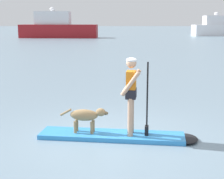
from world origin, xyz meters
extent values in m
plane|color=gray|center=(0.00, 0.00, 0.00)|extent=(400.00, 400.00, 0.00)
cube|color=#338CD8|center=(0.00, 0.00, 0.05)|extent=(3.26, 1.11, 0.10)
ellipsoid|color=black|center=(1.59, -0.20, 0.05)|extent=(0.64, 0.74, 0.10)
cylinder|color=tan|center=(0.43, 0.08, 0.52)|extent=(0.12, 0.12, 0.84)
cylinder|color=tan|center=(0.40, -0.18, 0.52)|extent=(0.12, 0.12, 0.84)
cube|color=black|center=(0.42, -0.05, 1.02)|extent=(0.26, 0.38, 0.20)
cube|color=orange|center=(0.42, -0.05, 1.22)|extent=(0.24, 0.36, 0.57)
sphere|color=tan|center=(0.42, -0.05, 1.67)|extent=(0.22, 0.22, 0.22)
ellipsoid|color=white|center=(0.42, -0.05, 1.74)|extent=(0.23, 0.23, 0.11)
cylinder|color=tan|center=(0.44, 0.14, 1.26)|extent=(0.43, 0.14, 0.54)
cylinder|color=tan|center=(0.39, -0.24, 1.26)|extent=(0.43, 0.14, 0.54)
cylinder|color=black|center=(0.77, -0.10, 0.90)|extent=(0.04, 0.04, 1.60)
cube|color=black|center=(0.77, -0.10, 0.20)|extent=(0.10, 0.19, 0.20)
ellipsoid|color=#997A51|center=(-0.61, 0.08, 0.50)|extent=(0.65, 0.30, 0.26)
ellipsoid|color=#997A51|center=(-0.24, 0.03, 0.58)|extent=(0.24, 0.19, 0.18)
ellipsoid|color=brown|center=(-0.13, 0.02, 0.56)|extent=(0.13, 0.09, 0.08)
cylinder|color=#997A51|center=(-1.03, 0.13, 0.55)|extent=(0.27, 0.08, 0.18)
cylinder|color=#997A51|center=(-0.42, 0.13, 0.23)|extent=(0.07, 0.07, 0.27)
cylinder|color=#997A51|center=(-0.44, -0.02, 0.23)|extent=(0.07, 0.07, 0.27)
cylinder|color=#997A51|center=(-0.79, 0.18, 0.23)|extent=(0.07, 0.07, 0.27)
cylinder|color=#997A51|center=(-0.81, 0.02, 0.23)|extent=(0.07, 0.07, 0.27)
cube|color=maroon|center=(-8.80, 49.63, 1.04)|extent=(12.32, 3.85, 2.08)
cube|color=silver|center=(-9.72, 49.63, 3.11)|extent=(5.58, 2.75, 2.07)
ellipsoid|color=white|center=(-9.72, 49.63, 4.50)|extent=(0.90, 0.90, 0.60)
cube|color=white|center=(19.26, 57.80, 0.98)|extent=(9.96, 3.91, 1.97)
cube|color=silver|center=(18.53, 57.80, 2.78)|extent=(4.56, 2.69, 1.63)
ellipsoid|color=white|center=(18.53, 57.80, 3.95)|extent=(0.90, 0.90, 0.60)
camera|label=1|loc=(0.06, -7.52, 2.54)|focal=56.73mm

